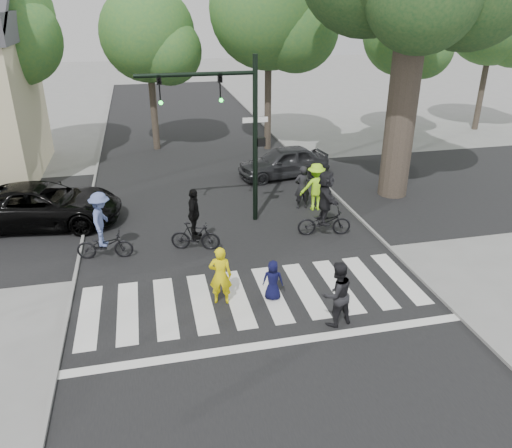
{
  "coord_description": "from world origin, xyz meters",
  "views": [
    {
      "loc": [
        -2.62,
        -10.7,
        7.73
      ],
      "look_at": [
        0.5,
        3.0,
        1.3
      ],
      "focal_mm": 35.0,
      "sensor_mm": 36.0,
      "label": 1
    }
  ],
  "objects_px": {
    "pedestrian_woman": "(220,275)",
    "cyclist_right": "(325,207)",
    "pedestrian_child": "(273,280)",
    "pedestrian_adult": "(337,294)",
    "traffic_signal": "(231,118)",
    "car_grey": "(283,162)",
    "cyclist_left": "(103,230)",
    "car_suv": "(43,205)",
    "cyclist_mid": "(195,225)"
  },
  "relations": [
    {
      "from": "pedestrian_woman",
      "to": "cyclist_right",
      "type": "relative_size",
      "value": 0.72
    },
    {
      "from": "pedestrian_child",
      "to": "pedestrian_adult",
      "type": "bearing_deg",
      "value": 146.64
    },
    {
      "from": "traffic_signal",
      "to": "cyclist_right",
      "type": "distance_m",
      "value": 4.47
    },
    {
      "from": "car_grey",
      "to": "traffic_signal",
      "type": "bearing_deg",
      "value": -43.51
    },
    {
      "from": "cyclist_left",
      "to": "cyclist_right",
      "type": "distance_m",
      "value": 7.46
    },
    {
      "from": "traffic_signal",
      "to": "cyclist_right",
      "type": "bearing_deg",
      "value": -32.25
    },
    {
      "from": "pedestrian_child",
      "to": "car_grey",
      "type": "xyz_separation_m",
      "value": [
        3.1,
        9.96,
        0.13
      ]
    },
    {
      "from": "traffic_signal",
      "to": "car_grey",
      "type": "relative_size",
      "value": 1.42
    },
    {
      "from": "traffic_signal",
      "to": "pedestrian_woman",
      "type": "distance_m",
      "value": 6.25
    },
    {
      "from": "pedestrian_child",
      "to": "cyclist_left",
      "type": "relative_size",
      "value": 0.52
    },
    {
      "from": "cyclist_left",
      "to": "car_suv",
      "type": "distance_m",
      "value": 3.94
    },
    {
      "from": "car_suv",
      "to": "pedestrian_adult",
      "type": "bearing_deg",
      "value": -127.2
    },
    {
      "from": "pedestrian_child",
      "to": "car_suv",
      "type": "relative_size",
      "value": 0.21
    },
    {
      "from": "traffic_signal",
      "to": "cyclist_left",
      "type": "bearing_deg",
      "value": -157.19
    },
    {
      "from": "cyclist_mid",
      "to": "car_suv",
      "type": "bearing_deg",
      "value": 147.94
    },
    {
      "from": "pedestrian_adult",
      "to": "pedestrian_child",
      "type": "bearing_deg",
      "value": -62.98
    },
    {
      "from": "cyclist_left",
      "to": "cyclist_mid",
      "type": "distance_m",
      "value": 2.9
    },
    {
      "from": "car_suv",
      "to": "cyclist_right",
      "type": "bearing_deg",
      "value": -100.05
    },
    {
      "from": "car_grey",
      "to": "cyclist_mid",
      "type": "bearing_deg",
      "value": -44.92
    },
    {
      "from": "pedestrian_child",
      "to": "cyclist_right",
      "type": "distance_m",
      "value": 4.57
    },
    {
      "from": "pedestrian_child",
      "to": "cyclist_right",
      "type": "xyz_separation_m",
      "value": [
        2.8,
        3.58,
        0.48
      ]
    },
    {
      "from": "cyclist_left",
      "to": "traffic_signal",
      "type": "bearing_deg",
      "value": 22.81
    },
    {
      "from": "cyclist_left",
      "to": "car_grey",
      "type": "xyz_separation_m",
      "value": [
        7.76,
        6.45,
        -0.26
      ]
    },
    {
      "from": "pedestrian_child",
      "to": "cyclist_left",
      "type": "xyz_separation_m",
      "value": [
        -4.66,
        3.52,
        0.39
      ]
    },
    {
      "from": "pedestrian_woman",
      "to": "cyclist_mid",
      "type": "height_order",
      "value": "cyclist_mid"
    },
    {
      "from": "cyclist_right",
      "to": "car_grey",
      "type": "bearing_deg",
      "value": 87.34
    },
    {
      "from": "pedestrian_adult",
      "to": "cyclist_mid",
      "type": "bearing_deg",
      "value": -71.96
    },
    {
      "from": "cyclist_mid",
      "to": "car_grey",
      "type": "relative_size",
      "value": 0.51
    },
    {
      "from": "pedestrian_child",
      "to": "car_suv",
      "type": "distance_m",
      "value": 9.67
    },
    {
      "from": "car_suv",
      "to": "cyclist_mid",
      "type": "bearing_deg",
      "value": -114.33
    },
    {
      "from": "pedestrian_woman",
      "to": "cyclist_left",
      "type": "relative_size",
      "value": 0.76
    },
    {
      "from": "pedestrian_child",
      "to": "traffic_signal",
      "type": "bearing_deg",
      "value": -72.58
    },
    {
      "from": "pedestrian_adult",
      "to": "cyclist_mid",
      "type": "height_order",
      "value": "cyclist_mid"
    },
    {
      "from": "pedestrian_child",
      "to": "car_suv",
      "type": "bearing_deg",
      "value": -27.8
    },
    {
      "from": "traffic_signal",
      "to": "car_grey",
      "type": "xyz_separation_m",
      "value": [
        3.22,
        4.54,
        -3.18
      ]
    },
    {
      "from": "cyclist_mid",
      "to": "car_suv",
      "type": "xyz_separation_m",
      "value": [
        -5.2,
        3.26,
        -0.11
      ]
    },
    {
      "from": "pedestrian_woman",
      "to": "pedestrian_adult",
      "type": "relative_size",
      "value": 0.96
    },
    {
      "from": "car_suv",
      "to": "car_grey",
      "type": "distance_m",
      "value": 10.56
    },
    {
      "from": "pedestrian_woman",
      "to": "pedestrian_child",
      "type": "xyz_separation_m",
      "value": [
        1.44,
        -0.13,
        -0.27
      ]
    },
    {
      "from": "pedestrian_child",
      "to": "pedestrian_adult",
      "type": "height_order",
      "value": "pedestrian_adult"
    },
    {
      "from": "traffic_signal",
      "to": "pedestrian_adult",
      "type": "height_order",
      "value": "traffic_signal"
    },
    {
      "from": "pedestrian_woman",
      "to": "cyclist_mid",
      "type": "distance_m",
      "value": 3.35
    },
    {
      "from": "cyclist_mid",
      "to": "car_suv",
      "type": "distance_m",
      "value": 6.13
    },
    {
      "from": "cyclist_right",
      "to": "traffic_signal",
      "type": "bearing_deg",
      "value": 147.75
    },
    {
      "from": "traffic_signal",
      "to": "pedestrian_woman",
      "type": "relative_size",
      "value": 3.52
    },
    {
      "from": "pedestrian_woman",
      "to": "car_grey",
      "type": "relative_size",
      "value": 0.4
    },
    {
      "from": "pedestrian_woman",
      "to": "cyclist_left",
      "type": "xyz_separation_m",
      "value": [
        -3.22,
        3.39,
        0.12
      ]
    },
    {
      "from": "pedestrian_woman",
      "to": "car_suv",
      "type": "bearing_deg",
      "value": -36.75
    },
    {
      "from": "traffic_signal",
      "to": "pedestrian_woman",
      "type": "xyz_separation_m",
      "value": [
        -1.32,
        -5.3,
        -3.05
      ]
    },
    {
      "from": "pedestrian_woman",
      "to": "cyclist_left",
      "type": "distance_m",
      "value": 4.68
    }
  ]
}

